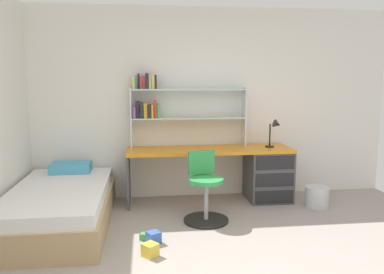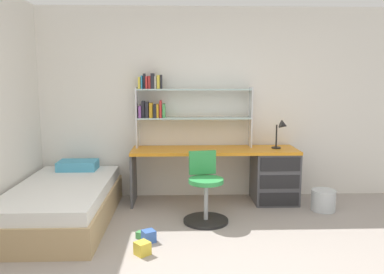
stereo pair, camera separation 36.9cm
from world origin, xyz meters
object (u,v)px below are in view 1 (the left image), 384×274
at_px(bookshelf_hutch, 169,104).
at_px(swivel_chair, 205,194).
at_px(desk, 252,171).
at_px(toy_block_yellow_1, 150,250).
at_px(waste_bin, 317,197).
at_px(toy_block_green_0, 144,237).
at_px(bed_platform, 60,207).
at_px(toy_block_blue_2, 154,238).
at_px(desk_lamp, 275,129).

height_order(bookshelf_hutch, swivel_chair, bookshelf_hutch).
bearing_deg(desk, toy_block_yellow_1, -132.23).
relative_size(desk, waste_bin, 7.27).
relative_size(toy_block_green_0, toy_block_yellow_1, 0.56).
relative_size(bookshelf_hutch, bed_platform, 0.79).
distance_m(waste_bin, toy_block_blue_2, 2.29).
bearing_deg(desk_lamp, desk, 176.04).
xyz_separation_m(bed_platform, toy_block_green_0, (0.93, -0.50, -0.19)).
distance_m(swivel_chair, toy_block_yellow_1, 1.10).
height_order(desk_lamp, waste_bin, desk_lamp).
bearing_deg(bookshelf_hutch, desk, -8.95).
bearing_deg(desk, bookshelf_hutch, 171.05).
xyz_separation_m(bed_platform, waste_bin, (3.15, 0.28, -0.09)).
xyz_separation_m(swivel_chair, toy_block_yellow_1, (-0.65, -0.85, -0.26)).
relative_size(bookshelf_hutch, waste_bin, 5.18).
relative_size(swivel_chair, toy_block_blue_2, 6.67).
bearing_deg(bookshelf_hutch, swivel_chair, -67.89).
distance_m(desk, swivel_chair, 1.03).
xyz_separation_m(toy_block_yellow_1, toy_block_blue_2, (0.04, 0.29, -0.00)).
xyz_separation_m(swivel_chair, bed_platform, (-1.64, 0.03, -0.09)).
bearing_deg(waste_bin, bookshelf_hutch, 163.17).
distance_m(desk_lamp, waste_bin, 1.03).
bearing_deg(swivel_chair, bookshelf_hutch, 112.11).
xyz_separation_m(desk, swivel_chair, (-0.76, -0.70, -0.09)).
relative_size(bed_platform, toy_block_yellow_1, 15.77).
height_order(bookshelf_hutch, toy_block_blue_2, bookshelf_hutch).
relative_size(waste_bin, toy_block_green_0, 4.27).
relative_size(desk_lamp, waste_bin, 1.28).
distance_m(desk, toy_block_green_0, 1.91).
height_order(desk, toy_block_yellow_1, desk).
relative_size(swivel_chair, bed_platform, 0.41).
bearing_deg(bookshelf_hutch, toy_block_green_0, -104.82).
bearing_deg(desk_lamp, toy_block_yellow_1, -138.07).
relative_size(desk, desk_lamp, 5.69).
distance_m(bookshelf_hutch, desk_lamp, 1.46).
distance_m(bookshelf_hutch, swivel_chair, 1.37).
xyz_separation_m(bed_platform, toy_block_blue_2, (1.03, -0.59, -0.17)).
height_order(bed_platform, toy_block_blue_2, bed_platform).
relative_size(desk_lamp, swivel_chair, 0.48).
height_order(waste_bin, toy_block_green_0, waste_bin).
height_order(swivel_chair, toy_block_blue_2, swivel_chair).
distance_m(desk, toy_block_blue_2, 1.89).
distance_m(desk_lamp, toy_block_green_0, 2.30).
bearing_deg(toy_block_yellow_1, toy_block_blue_2, 82.51).
distance_m(desk, desk_lamp, 0.64).
xyz_separation_m(swivel_chair, waste_bin, (1.51, 0.31, -0.19)).
relative_size(desk_lamp, bed_platform, 0.20).
bearing_deg(swivel_chair, desk_lamp, 32.82).
bearing_deg(waste_bin, toy_block_blue_2, -157.57).
bearing_deg(waste_bin, toy_block_green_0, -160.68).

